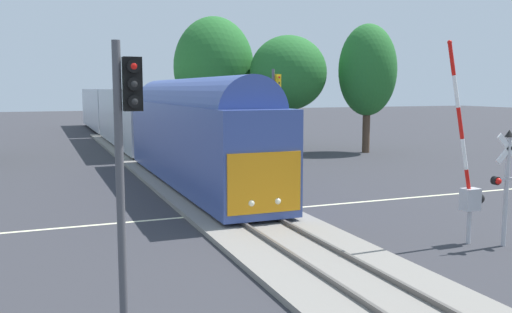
# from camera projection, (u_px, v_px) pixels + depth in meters

# --- Properties ---
(ground_plane) EXTENTS (220.00, 220.00, 0.00)m
(ground_plane) POSITION_uv_depth(u_px,v_px,m) (237.00, 213.00, 22.21)
(ground_plane) COLOR #333338
(road_centre_stripe) EXTENTS (44.00, 0.20, 0.01)m
(road_centre_stripe) POSITION_uv_depth(u_px,v_px,m) (237.00, 213.00, 22.21)
(road_centre_stripe) COLOR beige
(road_centre_stripe) RESTS_ON ground
(railway_track) EXTENTS (4.40, 80.00, 0.32)m
(railway_track) POSITION_uv_depth(u_px,v_px,m) (237.00, 210.00, 22.20)
(railway_track) COLOR gray
(railway_track) RESTS_ON ground
(commuter_train) EXTENTS (3.04, 61.34, 5.16)m
(commuter_train) POSITION_uv_depth(u_px,v_px,m) (132.00, 116.00, 45.57)
(commuter_train) COLOR #384C93
(commuter_train) RESTS_ON railway_track
(crossing_gate_near) EXTENTS (1.68, 0.40, 6.41)m
(crossing_gate_near) POSITION_uv_depth(u_px,v_px,m) (469.00, 182.00, 17.53)
(crossing_gate_near) COLOR #B7B7BC
(crossing_gate_near) RESTS_ON ground
(crossing_signal_mast) EXTENTS (1.36, 0.44, 3.69)m
(crossing_signal_mast) POSITION_uv_depth(u_px,v_px,m) (508.00, 176.00, 17.23)
(crossing_signal_mast) COLOR #B2B2B7
(crossing_signal_mast) RESTS_ON ground
(traffic_signal_near_left) EXTENTS (0.53, 0.38, 5.84)m
(traffic_signal_near_left) POSITION_uv_depth(u_px,v_px,m) (126.00, 145.00, 10.35)
(traffic_signal_near_left) COLOR #4C4C51
(traffic_signal_near_left) RESTS_ON ground
(traffic_signal_far_side) EXTENTS (0.53, 0.38, 6.09)m
(traffic_signal_far_side) POSITION_uv_depth(u_px,v_px,m) (275.00, 104.00, 32.09)
(traffic_signal_far_side) COLOR #4C4C51
(traffic_signal_far_side) RESTS_ON ground
(maple_right_background) EXTENTS (4.45, 4.45, 9.88)m
(maple_right_background) POSITION_uv_depth(u_px,v_px,m) (368.00, 71.00, 42.50)
(maple_right_background) COLOR #4C3828
(maple_right_background) RESTS_ON ground
(oak_far_right) EXTENTS (5.93, 5.93, 9.02)m
(oak_far_right) POSITION_uv_depth(u_px,v_px,m) (288.00, 73.00, 42.57)
(oak_far_right) COLOR #4C3828
(oak_far_right) RESTS_ON ground
(elm_centre_background) EXTENTS (6.47, 6.47, 10.70)m
(elm_centre_background) POSITION_uv_depth(u_px,v_px,m) (214.00, 67.00, 44.66)
(elm_centre_background) COLOR brown
(elm_centre_background) RESTS_ON ground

